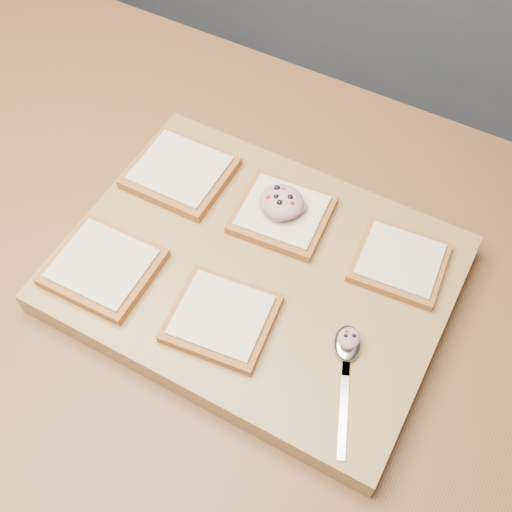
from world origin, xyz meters
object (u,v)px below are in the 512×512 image
at_px(cutting_board, 256,274).
at_px(spoon, 347,353).
at_px(bread_far_center, 282,214).
at_px(tuna_salad_dollop, 281,202).

distance_m(cutting_board, spoon, 0.16).
bearing_deg(spoon, cutting_board, 159.43).
distance_m(cutting_board, bread_far_center, 0.09).
bearing_deg(tuna_salad_dollop, cutting_board, -83.97).
xyz_separation_m(tuna_salad_dollop, spoon, (0.16, -0.14, -0.03)).
bearing_deg(bread_far_center, spoon, -41.89).
height_order(cutting_board, spoon, spoon).
bearing_deg(bread_far_center, tuna_salad_dollop, 158.23).
distance_m(bread_far_center, spoon, 0.21).
xyz_separation_m(cutting_board, tuna_salad_dollop, (-0.01, 0.08, 0.05)).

